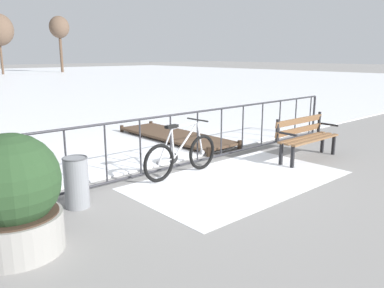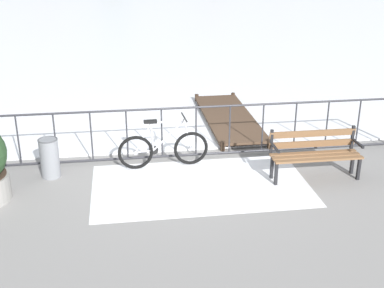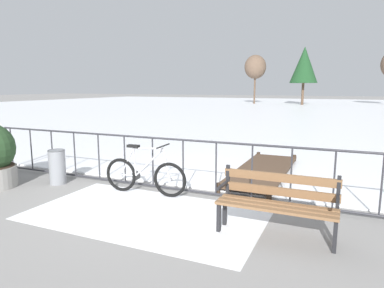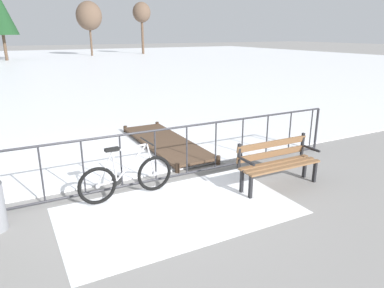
% 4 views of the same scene
% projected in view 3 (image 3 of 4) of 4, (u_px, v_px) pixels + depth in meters
% --- Properties ---
extents(ground_plane, '(160.00, 160.00, 0.00)m').
position_uv_depth(ground_plane, '(168.00, 192.00, 6.68)').
color(ground_plane, gray).
extents(frozen_pond, '(80.00, 56.00, 0.03)m').
position_uv_depth(frozen_pond, '(308.00, 109.00, 32.28)').
color(frozen_pond, white).
rests_on(frozen_pond, ground).
extents(snow_patch, '(3.77, 2.16, 0.01)m').
position_uv_depth(snow_patch, '(146.00, 214.00, 5.50)').
color(snow_patch, white).
rests_on(snow_patch, ground).
extents(railing_fence, '(9.06, 0.06, 1.07)m').
position_uv_depth(railing_fence, '(168.00, 164.00, 6.58)').
color(railing_fence, '#2D2D33').
rests_on(railing_fence, ground).
extents(bicycle_near_railing, '(1.71, 0.52, 0.97)m').
position_uv_depth(bicycle_near_railing, '(145.00, 175.00, 6.47)').
color(bicycle_near_railing, black).
rests_on(bicycle_near_railing, ground).
extents(park_bench, '(1.60, 0.49, 0.89)m').
position_uv_depth(park_bench, '(277.00, 199.00, 4.65)').
color(park_bench, brown).
rests_on(park_bench, ground).
extents(trash_bin, '(0.35, 0.35, 0.73)m').
position_uv_depth(trash_bin, '(57.00, 167.00, 7.16)').
color(trash_bin, gray).
rests_on(trash_bin, ground).
extents(wooden_dock, '(1.10, 3.55, 0.20)m').
position_uv_depth(wooden_dock, '(263.00, 170.00, 7.91)').
color(wooden_dock, '#4C3828').
rests_on(wooden_dock, ground).
extents(tree_west_mid, '(2.58, 2.58, 5.86)m').
position_uv_depth(tree_west_mid, '(255.00, 67.00, 40.96)').
color(tree_west_mid, brown).
rests_on(tree_west_mid, ground).
extents(tree_east_mid, '(3.07, 3.07, 6.53)m').
position_uv_depth(tree_east_mid, '(304.00, 65.00, 38.25)').
color(tree_east_mid, brown).
rests_on(tree_east_mid, ground).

